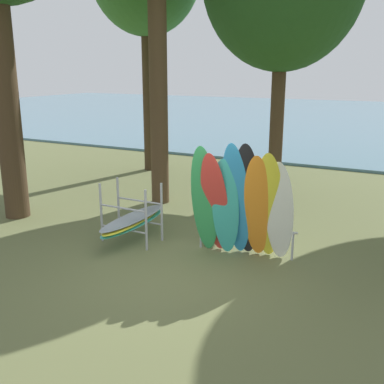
{
  "coord_description": "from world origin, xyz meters",
  "views": [
    {
      "loc": [
        3.82,
        -6.59,
        3.53
      ],
      "look_at": [
        -0.26,
        1.36,
        1.1
      ],
      "focal_mm": 42.85,
      "sensor_mm": 36.0,
      "label": 1
    }
  ],
  "objects": [
    {
      "name": "board_storage_rack",
      "position": [
        -1.41,
        0.9,
        0.47
      ],
      "size": [
        1.15,
        2.12,
        1.25
      ],
      "color": "#9EA0A5",
      "rests_on": "ground"
    },
    {
      "name": "lake_water",
      "position": [
        0.0,
        28.02,
        0.05
      ],
      "size": [
        80.0,
        36.0,
        0.1
      ],
      "primitive_type": "cube",
      "color": "slate",
      "rests_on": "ground"
    },
    {
      "name": "ground_plane",
      "position": [
        0.0,
        0.0,
        0.0
      ],
      "size": [
        80.0,
        80.0,
        0.0
      ],
      "primitive_type": "plane",
      "color": "#60663D"
    },
    {
      "name": "leaning_board_pile",
      "position": [
        0.91,
        1.08,
        1.06
      ],
      "size": [
        1.99,
        0.97,
        2.29
      ],
      "color": "#339E56",
      "rests_on": "ground"
    }
  ]
}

